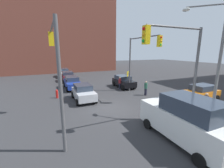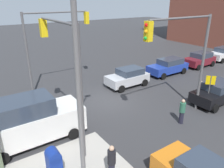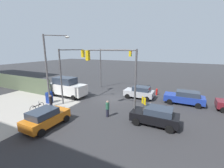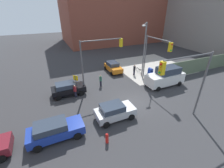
# 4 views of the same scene
# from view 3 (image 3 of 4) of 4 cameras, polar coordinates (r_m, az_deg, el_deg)

# --- Properties ---
(ground_plane) EXTENTS (120.00, 120.00, 0.00)m
(ground_plane) POSITION_cam_3_polar(r_m,az_deg,el_deg) (20.23, 0.25, -5.47)
(ground_plane) COLOR #333335
(sidewalk_corner) EXTENTS (12.00, 12.00, 0.01)m
(sidewalk_corner) POSITION_cam_3_polar(r_m,az_deg,el_deg) (20.35, -36.48, -8.08)
(sidewalk_corner) COLOR #ADA89E
(sidewalk_corner) RESTS_ON ground
(construction_fence) EXTENTS (20.24, 0.12, 2.40)m
(construction_fence) POSITION_cam_3_polar(r_m,az_deg,el_deg) (30.50, -35.16, 0.84)
(construction_fence) COLOR #56664C
(construction_fence) RESTS_ON ground
(traffic_signal_nw_corner) EXTENTS (5.46, 0.36, 6.50)m
(traffic_signal_nw_corner) POSITION_cam_3_polar(r_m,az_deg,el_deg) (14.17, 1.00, 5.64)
(traffic_signal_nw_corner) COLOR #59595B
(traffic_signal_nw_corner) RESTS_ON ground
(traffic_signal_se_corner) EXTENTS (5.58, 0.36, 6.50)m
(traffic_signal_se_corner) POSITION_cam_3_polar(r_m,az_deg,el_deg) (24.30, -0.07, 8.90)
(traffic_signal_se_corner) COLOR #59595B
(traffic_signal_se_corner) RESTS_ON ground
(traffic_signal_ne_corner) EXTENTS (0.36, 4.70, 6.50)m
(traffic_signal_ne_corner) POSITION_cam_3_polar(r_m,az_deg,el_deg) (19.50, -15.48, 7.15)
(traffic_signal_ne_corner) COLOR #59595B
(traffic_signal_ne_corner) RESTS_ON ground
(street_lamp_corner) EXTENTS (2.05, 2.00, 8.00)m
(street_lamp_corner) POSITION_cam_3_polar(r_m,az_deg,el_deg) (17.85, -22.57, 6.46)
(street_lamp_corner) COLOR slate
(street_lamp_corner) RESTS_ON ground
(warning_sign_two_way) EXTENTS (0.48, 0.48, 2.40)m
(warning_sign_two_way) POSITION_cam_3_polar(r_m,az_deg,el_deg) (13.71, 11.92, -7.86)
(warning_sign_two_way) COLOR #4C4C4C
(warning_sign_two_way) RESTS_ON ground
(mailbox_blue) EXTENTS (0.56, 0.64, 1.43)m
(mailbox_blue) POSITION_cam_3_polar(r_m,az_deg,el_deg) (19.91, -22.80, -4.56)
(mailbox_blue) COLOR navy
(mailbox_blue) RESTS_ON ground
(fire_hydrant) EXTENTS (0.26, 0.26, 0.94)m
(fire_hydrant) POSITION_cam_3_polar(r_m,az_deg,el_deg) (22.48, 16.65, -2.81)
(fire_hydrant) COLOR red
(fire_hydrant) RESTS_ON ground
(coupe_black) EXTENTS (4.02, 2.02, 1.62)m
(coupe_black) POSITION_cam_3_polar(r_m,az_deg,el_deg) (13.83, 16.21, -11.50)
(coupe_black) COLOR black
(coupe_black) RESTS_ON ground
(sedan_orange) EXTENTS (2.02, 3.90, 1.62)m
(sedan_orange) POSITION_cam_3_polar(r_m,az_deg,el_deg) (14.12, -23.95, -11.64)
(sedan_orange) COLOR orange
(sedan_orange) RESTS_ON ground
(sedan_blue) EXTENTS (4.44, 2.02, 1.62)m
(sedan_blue) POSITION_cam_3_polar(r_m,az_deg,el_deg) (19.97, 25.97, -4.58)
(sedan_blue) COLOR #1E389E
(sedan_blue) RESTS_ON ground
(hatchback_silver) EXTENTS (3.84, 2.02, 1.62)m
(hatchback_silver) POSITION_cam_3_polar(r_m,az_deg,el_deg) (20.43, 10.43, -3.03)
(hatchback_silver) COLOR #B7BABF
(hatchback_silver) RESTS_ON ground
(van_white_delivery) EXTENTS (5.40, 2.32, 2.62)m
(van_white_delivery) POSITION_cam_3_polar(r_m,az_deg,el_deg) (21.91, -16.72, -1.07)
(van_white_delivery) COLOR white
(van_white_delivery) RESTS_ON ground
(pedestrian_crossing) EXTENTS (0.36, 0.36, 1.72)m
(pedestrian_crossing) POSITION_cam_3_polar(r_m,az_deg,el_deg) (17.49, -22.21, -6.48)
(pedestrian_crossing) COLOR black
(pedestrian_crossing) RESTS_ON ground
(pedestrian_waiting) EXTENTS (0.36, 0.36, 1.65)m
(pedestrian_waiting) POSITION_cam_3_polar(r_m,az_deg,el_deg) (14.74, -1.74, -9.29)
(pedestrian_waiting) COLOR #2D664C
(pedestrian_waiting) RESTS_ON ground
(pedestrian_walking_north) EXTENTS (0.36, 0.36, 1.61)m
(pedestrian_walking_north) POSITION_cam_3_polar(r_m,az_deg,el_deg) (14.78, 14.24, -9.76)
(pedestrian_walking_north) COLOR maroon
(pedestrian_walking_north) RESTS_ON ground
(bicycle_leaning_on_fence) EXTENTS (0.05, 1.75, 0.97)m
(bicycle_leaning_on_fence) POSITION_cam_3_polar(r_m,az_deg,el_deg) (18.32, -26.63, -7.86)
(bicycle_leaning_on_fence) COLOR black
(bicycle_leaning_on_fence) RESTS_ON ground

